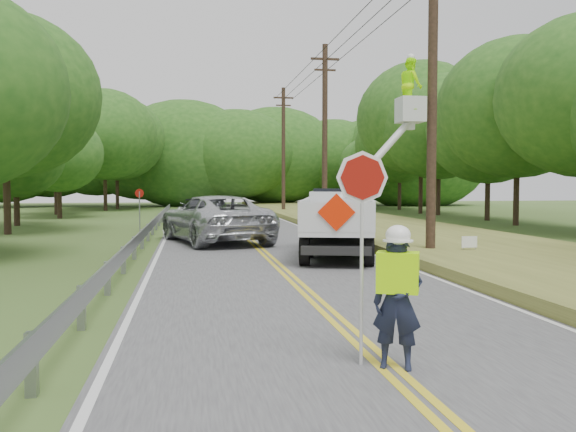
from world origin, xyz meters
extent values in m
plane|color=#3F5222|center=(0.00, 0.00, 0.00)|extent=(140.00, 140.00, 0.00)
cube|color=#444446|center=(0.00, 14.00, 0.01)|extent=(7.20, 96.00, 0.02)
cube|color=yellow|center=(-0.10, 14.00, 0.02)|extent=(0.12, 96.00, 0.00)
cube|color=yellow|center=(0.10, 14.00, 0.02)|extent=(0.12, 96.00, 0.00)
cube|color=silver|center=(-3.45, 14.00, 0.02)|extent=(0.12, 96.00, 0.00)
cube|color=silver|center=(3.45, 14.00, 0.02)|extent=(0.12, 96.00, 0.00)
cube|color=gray|center=(-4.10, -2.00, 0.35)|extent=(0.12, 0.14, 0.70)
cube|color=gray|center=(-4.10, 1.00, 0.35)|extent=(0.12, 0.14, 0.70)
cube|color=gray|center=(-4.10, 4.00, 0.35)|extent=(0.12, 0.14, 0.70)
cube|color=gray|center=(-4.10, 7.00, 0.35)|extent=(0.12, 0.14, 0.70)
cube|color=gray|center=(-4.10, 10.00, 0.35)|extent=(0.12, 0.14, 0.70)
cube|color=gray|center=(-4.10, 13.00, 0.35)|extent=(0.12, 0.14, 0.70)
cube|color=gray|center=(-4.10, 16.00, 0.35)|extent=(0.12, 0.14, 0.70)
cube|color=gray|center=(-4.10, 19.00, 0.35)|extent=(0.12, 0.14, 0.70)
cube|color=gray|center=(-4.10, 22.00, 0.35)|extent=(0.12, 0.14, 0.70)
cube|color=gray|center=(-4.10, 25.00, 0.35)|extent=(0.12, 0.14, 0.70)
cube|color=gray|center=(-4.10, 28.00, 0.35)|extent=(0.12, 0.14, 0.70)
cube|color=gray|center=(-4.10, 31.00, 0.35)|extent=(0.12, 0.14, 0.70)
cube|color=gray|center=(-4.10, 34.00, 0.35)|extent=(0.12, 0.14, 0.70)
cube|color=gray|center=(-4.10, 37.00, 0.35)|extent=(0.12, 0.14, 0.70)
cube|color=gray|center=(-4.00, 15.00, 0.60)|extent=(0.05, 48.00, 0.34)
cylinder|color=black|center=(5.00, 9.00, 5.00)|extent=(0.30, 0.30, 10.00)
cylinder|color=black|center=(5.00, 24.00, 5.00)|extent=(0.30, 0.30, 10.00)
cube|color=black|center=(5.00, 24.00, 9.20)|extent=(1.60, 0.12, 0.12)
cube|color=black|center=(5.00, 24.00, 8.60)|extent=(1.20, 0.10, 0.10)
cylinder|color=black|center=(5.00, 39.00, 5.00)|extent=(0.30, 0.30, 10.00)
cube|color=black|center=(5.00, 39.00, 9.20)|extent=(1.60, 0.12, 0.12)
cube|color=black|center=(5.00, 39.00, 8.60)|extent=(1.20, 0.10, 0.10)
cylinder|color=black|center=(4.30, 17.50, 9.10)|extent=(0.03, 43.00, 0.03)
cylinder|color=black|center=(5.00, 17.50, 9.10)|extent=(0.03, 43.00, 0.03)
cylinder|color=black|center=(5.70, 17.50, 9.10)|extent=(0.03, 43.00, 0.03)
cube|color=brown|center=(7.10, 14.00, 0.15)|extent=(7.00, 96.00, 0.30)
cylinder|color=#332319|center=(-10.67, 20.41, 1.84)|extent=(0.32, 0.32, 3.68)
ellipsoid|color=#224F18|center=(-10.67, 20.41, 6.33)|extent=(8.58, 8.58, 7.55)
cylinder|color=#332319|center=(-11.89, 26.46, 1.13)|extent=(0.32, 0.32, 2.25)
ellipsoid|color=#224F18|center=(-11.89, 26.46, 3.88)|extent=(5.26, 5.26, 4.63)
cylinder|color=#332319|center=(-11.08, 33.51, 1.27)|extent=(0.32, 0.32, 2.53)
ellipsoid|color=#224F18|center=(-11.08, 33.51, 4.36)|extent=(5.91, 5.91, 5.20)
cylinder|color=#332319|center=(-12.43, 39.02, 1.29)|extent=(0.32, 0.32, 2.58)
ellipsoid|color=#224F18|center=(-12.43, 39.02, 4.44)|extent=(6.01, 6.01, 5.29)
cylinder|color=#332319|center=(-9.71, 45.44, 1.92)|extent=(0.32, 0.32, 3.84)
ellipsoid|color=#224F18|center=(-9.71, 45.44, 6.61)|extent=(8.96, 8.96, 7.89)
cylinder|color=#332319|center=(-9.11, 49.01, 1.90)|extent=(0.32, 0.32, 3.80)
ellipsoid|color=#224F18|center=(-9.11, 49.01, 6.55)|extent=(8.87, 8.87, 7.81)
cylinder|color=#332319|center=(15.52, 22.23, 1.89)|extent=(0.32, 0.32, 3.79)
ellipsoid|color=#224F18|center=(15.52, 22.23, 6.52)|extent=(8.84, 8.84, 7.78)
cylinder|color=#332319|center=(16.23, 26.86, 1.68)|extent=(0.32, 0.32, 3.35)
ellipsoid|color=#224F18|center=(16.23, 26.86, 5.77)|extent=(7.82, 7.82, 6.88)
cylinder|color=#332319|center=(15.86, 33.66, 1.92)|extent=(0.32, 0.32, 3.83)
ellipsoid|color=#224F18|center=(15.86, 33.66, 6.60)|extent=(8.94, 8.94, 7.87)
cylinder|color=#332319|center=(15.42, 36.03, 2.16)|extent=(0.32, 0.32, 4.32)
ellipsoid|color=#224F18|center=(15.42, 36.03, 7.44)|extent=(10.08, 10.08, 8.87)
cylinder|color=#332319|center=(16.36, 43.46, 1.74)|extent=(0.32, 0.32, 3.49)
ellipsoid|color=#224F18|center=(16.36, 43.46, 6.00)|extent=(8.14, 8.14, 7.16)
cylinder|color=#332319|center=(14.75, 47.53, 1.25)|extent=(0.32, 0.32, 2.50)
ellipsoid|color=#224F18|center=(14.75, 47.53, 4.31)|extent=(5.84, 5.84, 5.14)
ellipsoid|color=#224F18|center=(-21.00, 55.26, 5.50)|extent=(13.49, 10.11, 10.11)
ellipsoid|color=#224F18|center=(-17.04, 57.94, 5.50)|extent=(12.23, 9.17, 9.17)
ellipsoid|color=#224F18|center=(-12.14, 57.28, 5.50)|extent=(11.74, 8.80, 8.80)
ellipsoid|color=#224F18|center=(-7.32, 56.41, 5.50)|extent=(12.87, 9.65, 9.65)
ellipsoid|color=#224F18|center=(-2.99, 56.15, 5.50)|extent=(15.33, 11.50, 11.50)
ellipsoid|color=#224F18|center=(2.46, 54.40, 5.50)|extent=(12.40, 9.30, 9.30)
ellipsoid|color=#224F18|center=(7.06, 57.79, 5.50)|extent=(14.40, 10.80, 10.80)
ellipsoid|color=#224F18|center=(13.51, 56.98, 5.50)|extent=(10.88, 8.16, 8.16)
ellipsoid|color=#224F18|center=(17.44, 56.09, 5.50)|extent=(10.82, 8.11, 8.11)
ellipsoid|color=#224F18|center=(22.13, 54.07, 5.50)|extent=(16.22, 12.16, 12.16)
imported|color=#191E33|center=(0.10, -1.75, 0.84)|extent=(0.71, 0.60, 1.64)
cube|color=#A7FF00|center=(0.10, -1.75, 1.21)|extent=(0.58, 0.48, 0.50)
ellipsoid|color=white|center=(0.10, -1.75, 1.67)|extent=(0.31, 0.31, 0.24)
cylinder|color=#B7B7B7|center=(-0.29, -1.52, 1.17)|extent=(0.04, 0.04, 2.29)
cylinder|color=maroon|center=(-0.29, -1.52, 2.37)|extent=(0.66, 0.05, 0.66)
cylinder|color=black|center=(0.75, 7.71, 0.45)|extent=(0.48, 0.90, 0.86)
cylinder|color=black|center=(2.48, 7.25, 0.45)|extent=(0.48, 0.90, 0.86)
cylinder|color=black|center=(1.22, 9.45, 0.45)|extent=(0.48, 0.90, 0.86)
cylinder|color=black|center=(2.95, 8.98, 0.45)|extent=(0.48, 0.90, 0.86)
cylinder|color=black|center=(1.80, 11.61, 0.45)|extent=(0.48, 0.90, 0.86)
cylinder|color=black|center=(3.53, 11.14, 0.45)|extent=(0.48, 0.90, 0.86)
cube|color=black|center=(2.15, 9.47, 0.51)|extent=(3.31, 6.03, 0.22)
cube|color=silver|center=(1.99, 8.87, 0.96)|extent=(3.06, 4.52, 0.20)
cube|color=silver|center=(1.01, 9.13, 1.41)|extent=(1.12, 3.99, 0.81)
cube|color=silver|center=(2.97, 8.60, 1.41)|extent=(1.12, 3.99, 0.81)
cube|color=silver|center=(1.46, 6.89, 1.41)|extent=(2.00, 0.59, 0.81)
cube|color=silver|center=(2.78, 11.81, 1.23)|extent=(2.39, 2.17, 1.61)
cube|color=black|center=(2.83, 11.98, 1.81)|extent=(2.03, 1.59, 0.67)
cube|color=silver|center=(1.73, 7.91, 1.41)|extent=(0.99, 0.99, 0.72)
cube|color=silver|center=(4.30, 9.00, 4.57)|extent=(0.76, 0.76, 0.76)
imported|color=#A7FF00|center=(4.30, 9.00, 5.33)|extent=(0.62, 0.80, 1.65)
cube|color=red|center=(1.44, 6.83, 1.54)|extent=(0.99, 0.30, 1.01)
imported|color=silver|center=(-1.46, 15.00, 0.94)|extent=(4.70, 7.19, 1.84)
imported|color=#32363A|center=(-1.68, 23.04, 0.84)|extent=(2.33, 5.66, 1.64)
cylinder|color=gray|center=(-4.84, 21.16, 0.98)|extent=(0.06, 0.06, 1.95)
cylinder|color=maroon|center=(-4.84, 21.16, 1.86)|extent=(0.43, 0.16, 0.44)
cube|color=white|center=(5.97, 8.33, 0.54)|extent=(0.49, 0.03, 0.34)
cylinder|color=gray|center=(5.77, 8.33, 0.25)|extent=(0.02, 0.02, 0.49)
cylinder|color=gray|center=(6.16, 8.33, 0.25)|extent=(0.02, 0.02, 0.49)
camera|label=1|loc=(-2.40, -8.73, 2.28)|focal=37.49mm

